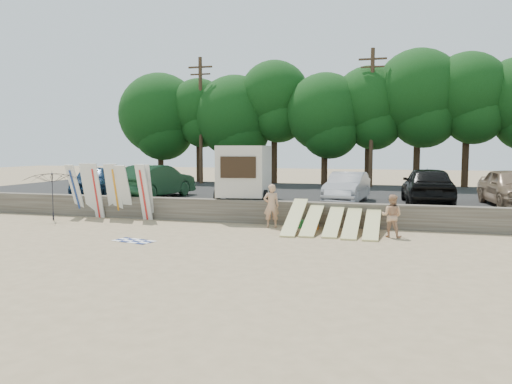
# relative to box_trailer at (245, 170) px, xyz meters

# --- Properties ---
(ground) EXTENTS (120.00, 120.00, 0.00)m
(ground) POSITION_rel_box_trailer_xyz_m (3.27, -5.04, -2.19)
(ground) COLOR tan
(ground) RESTS_ON ground
(seawall) EXTENTS (44.00, 0.50, 1.00)m
(seawall) POSITION_rel_box_trailer_xyz_m (3.27, -2.04, -1.69)
(seawall) COLOR #6B6356
(seawall) RESTS_ON ground
(parking_lot) EXTENTS (44.00, 14.50, 0.70)m
(parking_lot) POSITION_rel_box_trailer_xyz_m (3.27, 5.46, -1.84)
(parking_lot) COLOR #282828
(parking_lot) RESTS_ON ground
(treeline) EXTENTS (33.63, 6.42, 9.13)m
(treeline) POSITION_rel_box_trailer_xyz_m (3.11, 12.49, 4.07)
(treeline) COLOR #382616
(treeline) RESTS_ON parking_lot
(utility_poles) EXTENTS (25.80, 0.26, 9.00)m
(utility_poles) POSITION_rel_box_trailer_xyz_m (5.27, 10.96, 3.23)
(utility_poles) COLOR #473321
(utility_poles) RESTS_ON parking_lot
(box_trailer) EXTENTS (2.88, 4.45, 2.67)m
(box_trailer) POSITION_rel_box_trailer_xyz_m (0.00, 0.00, 0.00)
(box_trailer) COLOR beige
(box_trailer) RESTS_ON parking_lot
(car_0) EXTENTS (3.53, 5.04, 1.59)m
(car_0) POSITION_rel_box_trailer_xyz_m (-9.07, 1.09, -0.70)
(car_0) COLOR #162E4D
(car_0) RESTS_ON parking_lot
(car_1) EXTENTS (2.48, 5.33, 1.69)m
(car_1) POSITION_rel_box_trailer_xyz_m (-4.98, 0.41, -0.65)
(car_1) COLOR black
(car_1) RESTS_ON parking_lot
(car_2) EXTENTS (1.91, 4.47, 1.43)m
(car_2) POSITION_rel_box_trailer_xyz_m (4.73, 0.87, -0.78)
(car_2) COLOR #ACABB1
(car_2) RESTS_ON parking_lot
(car_3) EXTENTS (2.33, 5.22, 1.74)m
(car_3) POSITION_rel_box_trailer_xyz_m (8.31, 1.07, -0.62)
(car_3) COLOR black
(car_3) RESTS_ON parking_lot
(car_4) EXTENTS (2.47, 5.08, 1.67)m
(car_4) POSITION_rel_box_trailer_xyz_m (11.84, 1.43, -0.66)
(car_4) COLOR #876E56
(car_4) RESTS_ON parking_lot
(surfboard_upright_0) EXTENTS (0.61, 0.91, 2.49)m
(surfboard_upright_0) POSITION_rel_box_trailer_xyz_m (-7.63, -2.50, -0.95)
(surfboard_upright_0) COLOR silver
(surfboard_upright_0) RESTS_ON ground
(surfboard_upright_1) EXTENTS (0.57, 0.65, 2.56)m
(surfboard_upright_1) POSITION_rel_box_trailer_xyz_m (-7.01, -2.43, -0.92)
(surfboard_upright_1) COLOR silver
(surfboard_upright_1) RESTS_ON ground
(surfboard_upright_2) EXTENTS (0.56, 0.60, 2.57)m
(surfboard_upright_2) POSITION_rel_box_trailer_xyz_m (-6.48, -2.57, -0.91)
(surfboard_upright_2) COLOR silver
(surfboard_upright_2) RESTS_ON ground
(surfboard_upright_3) EXTENTS (0.59, 0.75, 2.54)m
(surfboard_upright_3) POSITION_rel_box_trailer_xyz_m (-5.74, -2.41, -0.93)
(surfboard_upright_3) COLOR silver
(surfboard_upright_3) RESTS_ON ground
(surfboard_upright_4) EXTENTS (0.54, 0.63, 2.56)m
(surfboard_upright_4) POSITION_rel_box_trailer_xyz_m (-5.51, -2.42, -0.92)
(surfboard_upright_4) COLOR silver
(surfboard_upright_4) RESTS_ON ground
(surfboard_upright_5) EXTENTS (0.51, 0.87, 2.49)m
(surfboard_upright_5) POSITION_rel_box_trailer_xyz_m (-5.03, -2.46, -0.95)
(surfboard_upright_5) COLOR silver
(surfboard_upright_5) RESTS_ON ground
(surfboard_upright_6) EXTENTS (0.55, 0.66, 2.55)m
(surfboard_upright_6) POSITION_rel_box_trailer_xyz_m (-3.91, -2.49, -0.92)
(surfboard_upright_6) COLOR silver
(surfboard_upright_6) RESTS_ON ground
(surfboard_upright_7) EXTENTS (0.58, 0.70, 2.55)m
(surfboard_upright_7) POSITION_rel_box_trailer_xyz_m (-3.97, -2.65, -0.92)
(surfboard_upright_7) COLOR silver
(surfboard_upright_7) RESTS_ON ground
(surfboard_low_0) EXTENTS (0.56, 2.82, 1.15)m
(surfboard_low_0) POSITION_rel_box_trailer_xyz_m (3.16, -3.71, -1.62)
(surfboard_low_0) COLOR #D6D087
(surfboard_low_0) RESTS_ON ground
(surfboard_low_1) EXTENTS (0.56, 2.88, 0.96)m
(surfboard_low_1) POSITION_rel_box_trailer_xyz_m (3.84, -3.55, -1.71)
(surfboard_low_1) COLOR #D6D087
(surfboard_low_1) RESTS_ON ground
(surfboard_low_2) EXTENTS (0.56, 2.89, 0.94)m
(surfboard_low_2) POSITION_rel_box_trailer_xyz_m (4.67, -3.49, -1.73)
(surfboard_low_2) COLOR #D6D087
(surfboard_low_2) RESTS_ON ground
(surfboard_low_3) EXTENTS (0.56, 2.91, 0.86)m
(surfboard_low_3) POSITION_rel_box_trailer_xyz_m (5.38, -3.65, -1.76)
(surfboard_low_3) COLOR #D6D087
(surfboard_low_3) RESTS_ON ground
(surfboard_low_4) EXTENTS (0.56, 2.92, 0.83)m
(surfboard_low_4) POSITION_rel_box_trailer_xyz_m (6.12, -3.66, -1.78)
(surfboard_low_4) COLOR #D6D087
(surfboard_low_4) RESTS_ON ground
(beachgoer_a) EXTENTS (0.76, 0.62, 1.79)m
(beachgoer_a) POSITION_rel_box_trailer_xyz_m (2.03, -2.97, -1.30)
(beachgoer_a) COLOR tan
(beachgoer_a) RESTS_ON ground
(beachgoer_b) EXTENTS (0.88, 0.75, 1.57)m
(beachgoer_b) POSITION_rel_box_trailer_xyz_m (6.83, -3.96, -1.41)
(beachgoer_b) COLOR tan
(beachgoer_b) RESTS_ON ground
(cooler) EXTENTS (0.43, 0.37, 0.32)m
(cooler) POSITION_rel_box_trailer_xyz_m (3.23, -2.78, -2.03)
(cooler) COLOR #217B3A
(cooler) RESTS_ON ground
(gear_bag) EXTENTS (0.30, 0.25, 0.22)m
(gear_bag) POSITION_rel_box_trailer_xyz_m (3.83, -2.99, -2.08)
(gear_bag) COLOR orange
(gear_bag) RESTS_ON ground
(beach_towel) EXTENTS (1.82, 1.82, 0.00)m
(beach_towel) POSITION_rel_box_trailer_xyz_m (-1.88, -7.25, -2.19)
(beach_towel) COLOR white
(beach_towel) RESTS_ON ground
(beach_umbrella) EXTENTS (2.64, 2.68, 2.26)m
(beach_umbrella) POSITION_rel_box_trailer_xyz_m (-7.92, -3.83, -1.07)
(beach_umbrella) COLOR black
(beach_umbrella) RESTS_ON ground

